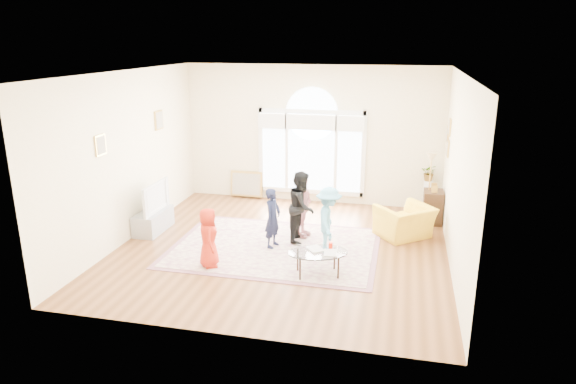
% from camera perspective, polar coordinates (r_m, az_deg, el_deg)
% --- Properties ---
extents(ground, '(6.00, 6.00, 0.00)m').
position_cam_1_polar(ground, '(9.63, -0.69, -6.25)').
color(ground, '#5A3418').
rests_on(ground, ground).
extents(room_shell, '(6.00, 6.00, 6.00)m').
position_cam_1_polar(room_shell, '(11.84, 2.54, 6.04)').
color(room_shell, '#F6EBC3').
rests_on(room_shell, ground).
extents(area_rug, '(3.60, 2.60, 0.02)m').
position_cam_1_polar(area_rug, '(9.64, -1.47, -6.16)').
color(area_rug, beige).
rests_on(area_rug, ground).
extents(rug_border, '(3.80, 2.80, 0.01)m').
position_cam_1_polar(rug_border, '(9.65, -1.47, -6.18)').
color(rug_border, '#835360').
rests_on(rug_border, ground).
extents(tv_console, '(0.45, 1.00, 0.42)m').
position_cam_1_polar(tv_console, '(10.75, -14.74, -3.13)').
color(tv_console, '#93959B').
rests_on(tv_console, ground).
extents(television, '(0.17, 1.03, 0.59)m').
position_cam_1_polar(television, '(10.59, -14.90, -0.56)').
color(television, black).
rests_on(television, tv_console).
extents(coffee_table, '(1.12, 0.90, 0.54)m').
position_cam_1_polar(coffee_table, '(8.44, 3.34, -6.78)').
color(coffee_table, silver).
rests_on(coffee_table, ground).
extents(armchair, '(1.29, 1.27, 0.63)m').
position_cam_1_polar(armchair, '(10.31, 12.82, -3.23)').
color(armchair, yellow).
rests_on(armchair, ground).
extents(side_cabinet, '(0.40, 0.50, 0.70)m').
position_cam_1_polar(side_cabinet, '(11.22, 15.78, -1.61)').
color(side_cabinet, black).
rests_on(side_cabinet, ground).
extents(floor_lamp, '(0.27, 0.27, 1.51)m').
position_cam_1_polar(floor_lamp, '(11.05, 15.62, 3.14)').
color(floor_lamp, black).
rests_on(floor_lamp, ground).
extents(plant_pedestal, '(0.20, 0.20, 0.70)m').
position_cam_1_polar(plant_pedestal, '(11.99, 15.24, -0.41)').
color(plant_pedestal, white).
rests_on(plant_pedestal, ground).
extents(potted_plant, '(0.39, 0.35, 0.38)m').
position_cam_1_polar(potted_plant, '(11.84, 15.44, 2.09)').
color(potted_plant, '#33722D').
rests_on(potted_plant, plant_pedestal).
extents(leaning_picture, '(0.80, 0.14, 0.62)m').
position_cam_1_polar(leaning_picture, '(12.66, -4.59, -0.61)').
color(leaning_picture, tan).
rests_on(leaning_picture, ground).
extents(child_red, '(0.50, 0.59, 1.03)m').
position_cam_1_polar(child_red, '(8.78, -8.83, -5.02)').
color(child_red, red).
rests_on(child_red, area_rug).
extents(child_navy, '(0.35, 0.46, 1.12)m').
position_cam_1_polar(child_navy, '(9.47, -1.71, -2.90)').
color(child_navy, '#151A33').
rests_on(child_navy, area_rug).
extents(child_black, '(0.54, 0.68, 1.36)m').
position_cam_1_polar(child_black, '(9.74, 1.56, -1.60)').
color(child_black, black).
rests_on(child_black, area_rug).
extents(child_pink, '(0.48, 0.78, 1.24)m').
position_cam_1_polar(child_pink, '(9.94, 1.57, -1.58)').
color(child_pink, '#D18D93').
rests_on(child_pink, area_rug).
extents(child_blue, '(0.57, 0.86, 1.23)m').
position_cam_1_polar(child_blue, '(9.20, 4.53, -3.17)').
color(child_blue, '#5FB3D6').
rests_on(child_blue, area_rug).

